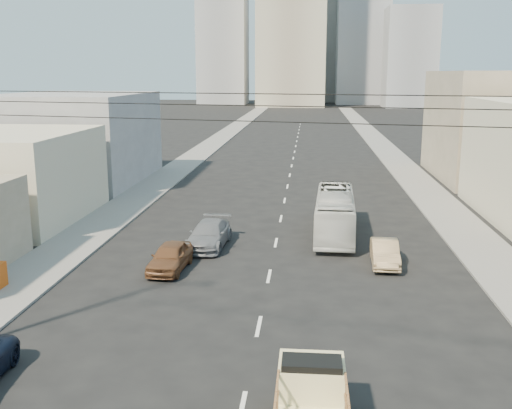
% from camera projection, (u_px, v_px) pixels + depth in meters
% --- Properties ---
extents(sidewalk_left, '(3.50, 180.00, 0.12)m').
position_uv_depth(sidewalk_left, '(213.00, 143.00, 85.03)').
color(sidewalk_left, slate).
rests_on(sidewalk_left, ground).
extents(sidewalk_right, '(3.50, 180.00, 0.12)m').
position_uv_depth(sidewalk_right, '(381.00, 145.00, 82.98)').
color(sidewalk_right, slate).
rests_on(sidewalk_right, ground).
extents(lane_dashes, '(0.15, 104.00, 0.01)m').
position_uv_depth(lane_dashes, '(292.00, 162.00, 67.48)').
color(lane_dashes, silver).
rests_on(lane_dashes, ground).
extents(flatbed_pickup, '(1.95, 4.41, 1.90)m').
position_uv_depth(flatbed_pickup, '(311.00, 402.00, 16.22)').
color(flatbed_pickup, beige).
rests_on(flatbed_pickup, ground).
extents(city_bus, '(2.67, 9.77, 2.70)m').
position_uv_depth(city_bus, '(335.00, 213.00, 36.90)').
color(city_bus, silver).
rests_on(city_bus, ground).
extents(sedan_brown, '(1.88, 4.16, 1.39)m').
position_uv_depth(sedan_brown, '(170.00, 257.00, 30.33)').
color(sedan_brown, brown).
rests_on(sedan_brown, ground).
extents(sedan_tan, '(1.51, 3.94, 1.28)m').
position_uv_depth(sedan_tan, '(385.00, 253.00, 31.19)').
color(sedan_tan, tan).
rests_on(sedan_tan, ground).
extents(sedan_grey, '(2.31, 5.08, 1.44)m').
position_uv_depth(sedan_grey, '(209.00, 234.00, 34.44)').
color(sedan_grey, slate).
rests_on(sedan_grey, ground).
extents(overhead_wires, '(23.01, 5.02, 0.72)m').
position_uv_depth(overhead_wires, '(238.00, 107.00, 15.46)').
color(overhead_wires, black).
rests_on(overhead_wires, ground).
extents(bldg_right_far, '(12.00, 16.00, 10.00)m').
position_uv_depth(bldg_right_far, '(504.00, 126.00, 55.91)').
color(bldg_right_far, gray).
rests_on(bldg_right_far, ground).
extents(bldg_left_far, '(12.00, 16.00, 8.00)m').
position_uv_depth(bldg_left_far, '(75.00, 138.00, 54.70)').
color(bldg_left_far, gray).
rests_on(bldg_left_far, ground).
extents(high_rise_tower, '(20.00, 20.00, 60.00)m').
position_uv_depth(high_rise_tower, '(292.00, 2.00, 175.18)').
color(high_rise_tower, tan).
rests_on(high_rise_tower, ground).
extents(midrise_ne, '(16.00, 16.00, 40.00)m').
position_uv_depth(midrise_ne, '(362.00, 40.00, 190.01)').
color(midrise_ne, gray).
rests_on(midrise_ne, ground).
extents(midrise_nw, '(15.00, 15.00, 34.00)m').
position_uv_depth(midrise_nw, '(223.00, 50.00, 189.62)').
color(midrise_nw, gray).
rests_on(midrise_nw, ground).
extents(midrise_back, '(18.00, 18.00, 44.00)m').
position_uv_depth(midrise_back, '(324.00, 37.00, 205.21)').
color(midrise_back, gray).
rests_on(midrise_back, ground).
extents(midrise_east, '(14.00, 14.00, 28.00)m').
position_uv_depth(midrise_east, '(410.00, 58.00, 170.80)').
color(midrise_east, gray).
rests_on(midrise_east, ground).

